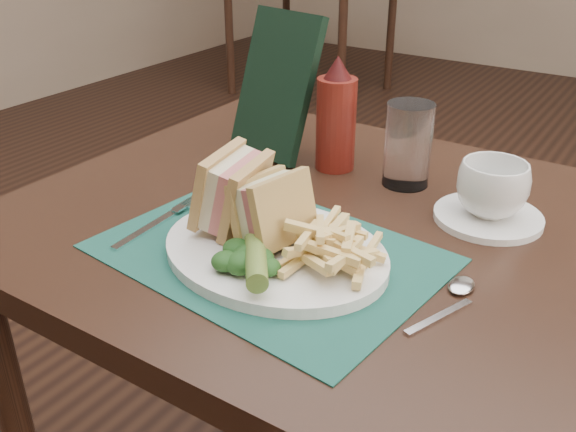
% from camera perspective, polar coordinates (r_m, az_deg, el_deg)
% --- Properties ---
extents(floor, '(7.00, 7.00, 0.00)m').
position_cam_1_polar(floor, '(1.73, 11.67, -15.93)').
color(floor, black).
rests_on(floor, ground).
extents(table_main, '(0.90, 0.75, 0.75)m').
position_cam_1_polar(table_main, '(1.13, 3.29, -17.04)').
color(table_main, black).
rests_on(table_main, ground).
extents(table_bg_left, '(0.90, 0.75, 0.75)m').
position_cam_1_polar(table_bg_left, '(4.10, 2.07, 16.11)').
color(table_bg_left, black).
rests_on(table_bg_left, ground).
extents(placemat, '(0.45, 0.34, 0.00)m').
position_cam_1_polar(placemat, '(0.82, -1.72, -3.30)').
color(placemat, '#184D41').
rests_on(placemat, table_main).
extents(plate, '(0.32, 0.27, 0.01)m').
position_cam_1_polar(plate, '(0.80, -1.17, -3.20)').
color(plate, white).
rests_on(plate, placemat).
extents(sandwich_half_a, '(0.09, 0.12, 0.11)m').
position_cam_1_polar(sandwich_half_a, '(0.84, -6.30, 2.57)').
color(sandwich_half_a, tan).
rests_on(sandwich_half_a, plate).
extents(sandwich_half_b, '(0.09, 0.11, 0.09)m').
position_cam_1_polar(sandwich_half_b, '(0.80, -2.43, 1.13)').
color(sandwich_half_b, tan).
rests_on(sandwich_half_b, plate).
extents(kale_garnish, '(0.11, 0.08, 0.03)m').
position_cam_1_polar(kale_garnish, '(0.75, -3.83, -3.82)').
color(kale_garnish, '#173C16').
rests_on(kale_garnish, plate).
extents(pickle_spear, '(0.09, 0.11, 0.03)m').
position_cam_1_polar(pickle_spear, '(0.74, -2.88, -3.64)').
color(pickle_spear, '#52702A').
rests_on(pickle_spear, plate).
extents(fries_pile, '(0.18, 0.20, 0.05)m').
position_cam_1_polar(fries_pile, '(0.76, 4.00, -2.30)').
color(fries_pile, '#F0CC78').
rests_on(fries_pile, plate).
extents(fork, '(0.04, 0.17, 0.01)m').
position_cam_1_polar(fork, '(0.90, -11.29, -0.22)').
color(fork, silver).
rests_on(fork, placemat).
extents(spoon, '(0.08, 0.15, 0.01)m').
position_cam_1_polar(spoon, '(0.74, 14.00, -7.55)').
color(spoon, silver).
rests_on(spoon, table_main).
extents(saucer, '(0.20, 0.20, 0.01)m').
position_cam_1_polar(saucer, '(0.94, 17.34, -0.08)').
color(saucer, white).
rests_on(saucer, table_main).
extents(coffee_cup, '(0.14, 0.14, 0.08)m').
position_cam_1_polar(coffee_cup, '(0.92, 17.71, 2.32)').
color(coffee_cup, white).
rests_on(coffee_cup, saucer).
extents(drinking_glass, '(0.09, 0.09, 0.13)m').
position_cam_1_polar(drinking_glass, '(1.00, 10.62, 6.24)').
color(drinking_glass, white).
rests_on(drinking_glass, table_main).
extents(ketchup_bottle, '(0.08, 0.08, 0.19)m').
position_cam_1_polar(ketchup_bottle, '(1.04, 4.31, 9.06)').
color(ketchup_bottle, '#5F1710').
rests_on(ketchup_bottle, table_main).
extents(check_presenter, '(0.16, 0.12, 0.24)m').
position_cam_1_polar(check_presenter, '(1.10, -1.03, 11.53)').
color(check_presenter, black).
rests_on(check_presenter, table_main).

